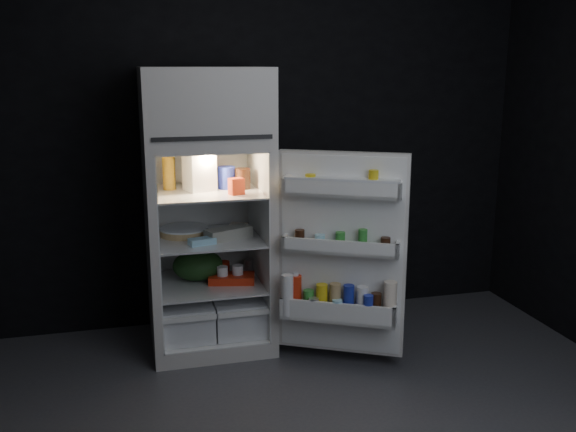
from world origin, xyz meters
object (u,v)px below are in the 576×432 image
object	(u,v)px
refrigerator	(207,200)
milk_jug	(199,171)
fridge_door	(341,259)
yogurt_tray	(232,278)
egg_carton	(228,233)

from	to	relation	value
refrigerator	milk_jug	world-z (taller)	refrigerator
refrigerator	fridge_door	world-z (taller)	refrigerator
milk_jug	yogurt_tray	world-z (taller)	milk_jug
milk_jug	yogurt_tray	distance (m)	0.72
fridge_door	refrigerator	bearing A→B (deg)	141.73
refrigerator	egg_carton	size ratio (longest dim) A/B	5.99
refrigerator	milk_jug	bearing A→B (deg)	-155.04
refrigerator	fridge_door	size ratio (longest dim) A/B	1.46
fridge_door	yogurt_tray	bearing A→B (deg)	140.37
fridge_door	yogurt_tray	distance (m)	0.78
refrigerator	egg_carton	distance (m)	0.25
milk_jug	yogurt_tray	bearing A→B (deg)	-37.28
fridge_door	egg_carton	size ratio (longest dim) A/B	4.10
refrigerator	yogurt_tray	world-z (taller)	refrigerator
refrigerator	egg_carton	bearing A→B (deg)	-44.13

